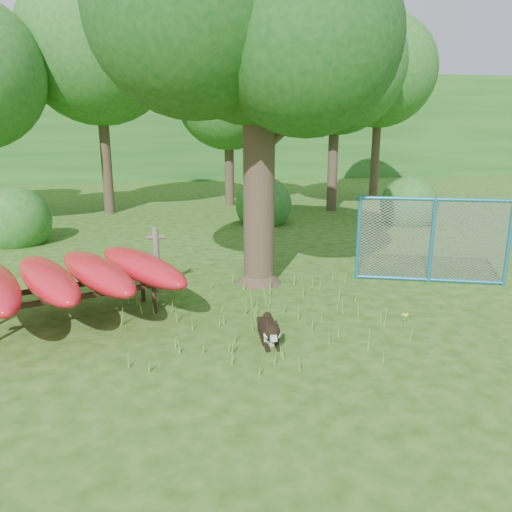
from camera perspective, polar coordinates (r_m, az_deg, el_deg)
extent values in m
plane|color=#21480E|center=(7.23, 0.31, -10.15)|extent=(80.00, 80.00, 0.00)
cylinder|color=#392B1F|center=(9.55, 0.34, 10.57)|extent=(0.65, 0.65, 4.71)
cone|color=#392B1F|center=(9.93, 0.33, -1.72)|extent=(0.98, 0.98, 0.47)
sphere|color=#134314|center=(10.64, 6.87, 23.61)|extent=(3.39, 3.39, 3.39)
sphere|color=#134314|center=(9.08, -7.17, 26.39)|extent=(3.58, 3.58, 3.58)
sphere|color=#134314|center=(8.71, 5.90, 23.15)|extent=(3.01, 3.01, 3.01)
cylinder|color=#392B1F|center=(9.70, 3.66, 14.50)|extent=(1.28, 0.71, 1.00)
cylinder|color=#392B1F|center=(9.59, -2.80, 16.76)|extent=(1.07, 0.61, 0.96)
cylinder|color=brown|center=(9.47, -11.28, -0.43)|extent=(0.13, 0.13, 1.24)
cylinder|color=brown|center=(9.37, -11.41, 2.10)|extent=(0.34, 0.11, 0.07)
cylinder|color=black|center=(8.50, -11.54, -4.92)|extent=(0.09, 0.09, 0.46)
cylinder|color=black|center=(9.09, -12.80, -3.69)|extent=(0.09, 0.09, 0.46)
cube|color=black|center=(8.17, -19.70, -4.46)|extent=(2.66, 0.92, 0.07)
cube|color=black|center=(8.78, -20.43, -3.21)|extent=(2.66, 0.92, 0.07)
ellipsoid|color=red|center=(8.36, -22.72, -2.46)|extent=(1.71, 2.80, 0.44)
ellipsoid|color=red|center=(8.46, -17.77, -1.81)|extent=(1.79, 2.78, 0.44)
ellipsoid|color=red|center=(8.62, -12.96, -1.17)|extent=(1.87, 2.76, 0.44)
cube|color=black|center=(7.45, 1.34, -8.51)|extent=(0.28, 0.63, 0.21)
cube|color=beige|center=(7.21, 1.65, -9.39)|extent=(0.20, 0.14, 0.19)
sphere|color=black|center=(7.00, 1.86, -8.66)|extent=(0.23, 0.23, 0.23)
cube|color=beige|center=(6.92, 1.99, -9.28)|extent=(0.10, 0.13, 0.08)
sphere|color=beige|center=(6.99, 1.30, -9.02)|extent=(0.11, 0.11, 0.11)
sphere|color=beige|center=(7.01, 2.45, -8.95)|extent=(0.11, 0.11, 0.11)
cone|color=black|center=(6.98, 1.31, -7.64)|extent=(0.10, 0.11, 0.11)
cone|color=black|center=(6.99, 2.32, -7.59)|extent=(0.09, 0.10, 0.11)
cylinder|color=black|center=(7.10, 1.16, -10.25)|extent=(0.08, 0.27, 0.06)
cylinder|color=black|center=(7.13, 2.45, -10.18)|extent=(0.08, 0.27, 0.06)
sphere|color=black|center=(7.73, 1.31, -6.92)|extent=(0.14, 0.14, 0.14)
torus|color=#1837B6|center=(7.08, 1.76, -8.83)|extent=(0.22, 0.08, 0.22)
cylinder|color=teal|center=(10.24, 11.61, 2.04)|extent=(0.10, 0.10, 1.70)
cylinder|color=teal|center=(10.39, 19.46, 1.68)|extent=(0.10, 0.10, 1.70)
cylinder|color=teal|center=(10.74, 26.93, 1.32)|extent=(0.10, 0.10, 1.70)
cylinder|color=teal|center=(10.26, 19.84, 6.12)|extent=(2.68, 1.06, 0.07)
cylinder|color=teal|center=(10.59, 19.09, -2.56)|extent=(2.68, 1.06, 0.07)
plane|color=gray|center=(10.39, 19.46, 1.68)|extent=(2.66, 1.00, 2.84)
cylinder|color=#568F2F|center=(8.17, 16.61, -7.09)|extent=(0.02, 0.02, 0.19)
sphere|color=#FFFA28|center=(8.13, 16.65, -6.46)|extent=(0.03, 0.03, 0.03)
sphere|color=#FFFA28|center=(8.15, 16.92, -6.36)|extent=(0.03, 0.03, 0.03)
sphere|color=#FFFA28|center=(8.16, 16.43, -6.44)|extent=(0.03, 0.03, 0.03)
sphere|color=#FFFA28|center=(8.11, 16.81, -6.53)|extent=(0.03, 0.03, 0.03)
sphere|color=#FFFA28|center=(8.11, 16.54, -6.44)|extent=(0.03, 0.03, 0.03)
cylinder|color=#392B1F|center=(18.51, -16.92, 12.77)|extent=(0.36, 0.36, 5.25)
sphere|color=#205C1D|center=(18.69, -17.65, 21.97)|extent=(5.20, 5.20, 5.20)
cylinder|color=#392B1F|center=(19.67, -3.09, 11.39)|extent=(0.36, 0.36, 3.85)
sphere|color=#205C1D|center=(19.67, -3.18, 17.80)|extent=(4.00, 4.00, 4.00)
cylinder|color=#392B1F|center=(18.56, 8.85, 12.46)|extent=(0.36, 0.36, 4.76)
sphere|color=#205C1D|center=(18.66, 9.19, 20.83)|extent=(4.80, 4.80, 4.80)
cylinder|color=#392B1F|center=(22.47, 13.57, 12.76)|extent=(0.36, 0.36, 4.90)
sphere|color=#205C1D|center=(22.57, 14.01, 19.87)|extent=(4.60, 4.60, 4.60)
sphere|color=#205C1D|center=(14.72, -25.49, 1.31)|extent=(1.80, 1.80, 1.80)
sphere|color=#205C1D|center=(16.69, 16.90, 3.54)|extent=(1.80, 1.80, 1.80)
sphere|color=#205C1D|center=(16.07, 0.84, 3.76)|extent=(1.80, 1.80, 1.80)
cube|color=#205C1D|center=(34.46, -9.40, 14.40)|extent=(80.00, 12.00, 6.00)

